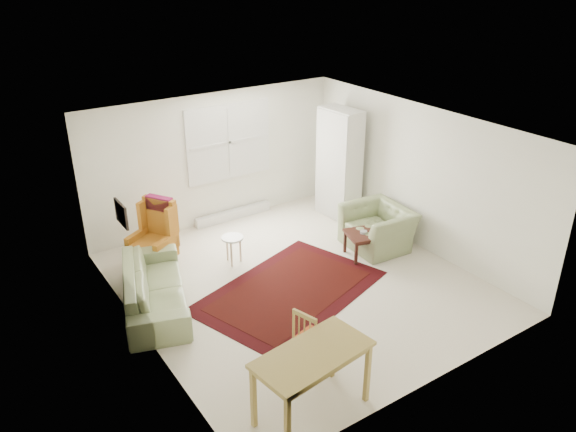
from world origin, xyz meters
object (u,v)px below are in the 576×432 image
desk (312,383)px  desk_chair (313,337)px  armchair (378,224)px  coffee_table (363,244)px  wingback_chair (151,234)px  cabinet (339,164)px  stool (233,250)px  sofa (154,280)px

desk → desk_chair: 0.79m
armchair → coffee_table: armchair is taller
wingback_chair → desk_chair: size_ratio=1.25×
cabinet → desk_chair: size_ratio=2.43×
desk → desk_chair: (0.47, 0.63, 0.02)m
coffee_table → stool: (-1.95, 1.04, 0.02)m
armchair → wingback_chair: size_ratio=1.01×
armchair → wingback_chair: bearing=-110.8°
armchair → desk: 4.20m
stool → cabinet: cabinet is taller
sofa → desk: (0.65, -3.02, -0.01)m
stool → desk: bearing=-104.6°
sofa → stool: sofa is taller
stool → wingback_chair: bearing=147.3°
wingback_chair → stool: wingback_chair is taller
cabinet → desk_chair: (-3.08, -3.39, -0.63)m
wingback_chair → cabinet: cabinet is taller
armchair → stool: (-2.40, 0.90, -0.19)m
sofa → stool: (1.56, 0.48, -0.19)m
armchair → desk: bearing=-48.0°
coffee_table → desk_chair: (-2.39, -1.82, 0.22)m
wingback_chair → coffee_table: wingback_chair is taller
cabinet → sofa: bearing=-170.6°
desk → desk_chair: size_ratio=1.50×
desk_chair → stool: bearing=-25.1°
armchair → desk_chair: bearing=-51.5°
stool → cabinet: bearing=11.3°
sofa → armchair: (3.96, -0.42, 0.00)m
sofa → wingback_chair: size_ratio=1.94×
sofa → stool: bearing=-55.0°
desk → armchair: bearing=38.0°
wingback_chair → coffee_table: (3.06, -1.75, -0.33)m
armchair → stool: bearing=-106.7°
stool → cabinet: (2.64, 0.53, 0.83)m
wingback_chair → desk: bearing=-29.2°
stool → desk: desk is taller
desk → stool: bearing=75.4°
wingback_chair → cabinet: (3.76, -0.19, 0.52)m
wingback_chair → desk_chair: (0.67, -3.58, -0.11)m
cabinet → desk: (-3.55, -4.02, -0.65)m
coffee_table → stool: stool is taller
coffee_table → desk: 3.78m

